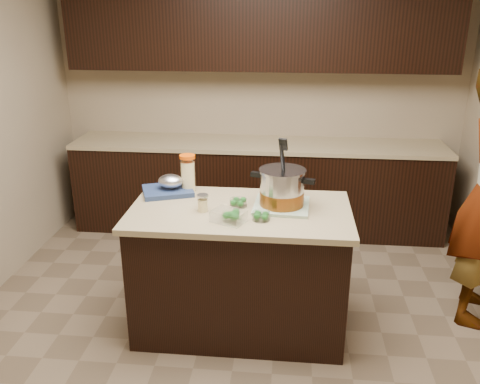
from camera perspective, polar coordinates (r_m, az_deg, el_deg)
The scene contains 12 objects.
ground_plane at distance 3.78m, azimuth 0.00°, elevation -14.62°, with size 4.00×4.00×0.00m, color brown.
room_shell at distance 3.13m, azimuth 0.00°, elevation 12.01°, with size 4.04×4.04×2.72m.
back_cabinets at distance 4.98m, azimuth 2.02°, elevation 6.15°, with size 3.60×0.63×2.33m.
island at distance 3.54m, azimuth 0.00°, elevation -8.63°, with size 1.46×0.81×0.90m.
dish_towel at distance 3.39m, azimuth 4.68°, elevation -1.53°, with size 0.36×0.36×0.02m, color #629367.
stock_pot at distance 3.35m, azimuth 4.73°, elevation 0.26°, with size 0.43×0.38×0.44m.
lemonade_pitcher at distance 3.63m, azimuth -5.87°, elevation 1.92°, with size 0.13×0.13×0.27m.
mason_jar at distance 3.30m, azimuth -4.21°, elevation -1.28°, with size 0.08×0.08×0.12m.
broccoli_tub_left at distance 3.38m, azimuth -0.19°, elevation -1.23°, with size 0.13×0.13×0.05m.
broccoli_tub_right at distance 3.18m, azimuth 2.39°, elevation -2.74°, with size 0.15×0.15×0.05m.
broccoli_tub_rect at distance 3.15m, azimuth -1.27°, elevation -2.79°, with size 0.24×0.21×0.07m.
blue_tray at distance 3.64m, azimuth -7.98°, elevation 0.54°, with size 0.42×0.38×0.13m.
Camera 1 is at (0.31, -3.08, 2.18)m, focal length 38.00 mm.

